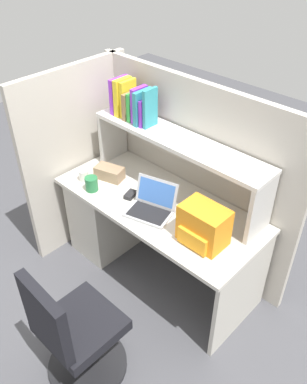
{
  "coord_description": "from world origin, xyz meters",
  "views": [
    {
      "loc": [
        1.57,
        -1.7,
        2.55
      ],
      "look_at": [
        0.0,
        -0.05,
        0.85
      ],
      "focal_mm": 37.77,
      "sensor_mm": 36.0,
      "label": 1
    }
  ],
  "objects": [
    {
      "name": "ground_plane",
      "position": [
        0.0,
        0.0,
        0.0
      ],
      "size": [
        8.0,
        8.0,
        0.0
      ],
      "primitive_type": "plane",
      "color": "#4C4C51"
    },
    {
      "name": "desk",
      "position": [
        -0.39,
        0.0,
        0.4
      ],
      "size": [
        1.6,
        0.7,
        0.73
      ],
      "color": "beige",
      "rests_on": "ground_plane"
    },
    {
      "name": "cubicle_partition_rear",
      "position": [
        0.0,
        0.38,
        0.78
      ],
      "size": [
        1.84,
        0.05,
        1.55
      ],
      "primitive_type": "cube",
      "color": "#BCB5A8",
      "rests_on": "ground_plane"
    },
    {
      "name": "cubicle_partition_left",
      "position": [
        -0.85,
        -0.05,
        0.78
      ],
      "size": [
        0.05,
        1.06,
        1.55
      ],
      "primitive_type": "cube",
      "color": "#BCB5A8",
      "rests_on": "ground_plane"
    },
    {
      "name": "overhead_hutch",
      "position": [
        0.0,
        0.2,
        1.08
      ],
      "size": [
        1.44,
        0.28,
        0.45
      ],
      "color": "beige",
      "rests_on": "desk"
    },
    {
      "name": "reference_books_on_shelf",
      "position": [
        -0.45,
        0.2,
        1.31
      ],
      "size": [
        0.37,
        0.19,
        0.29
      ],
      "color": "purple",
      "rests_on": "overhead_hutch"
    },
    {
      "name": "laptop",
      "position": [
        0.04,
        -0.11,
        0.78
      ],
      "size": [
        0.37,
        0.34,
        0.22
      ],
      "color": "#B7BABF",
      "rests_on": "desk"
    },
    {
      "name": "backpack",
      "position": [
        0.48,
        -0.1,
        0.86
      ],
      "size": [
        0.3,
        0.22,
        0.27
      ],
      "color": "orange",
      "rests_on": "desk"
    },
    {
      "name": "computer_mouse",
      "position": [
        -0.2,
        -0.09,
        0.75
      ],
      "size": [
        0.09,
        0.12,
        0.03
      ],
      "primitive_type": "cube",
      "rotation": [
        0.0,
        0.0,
        0.29
      ],
      "color": "#262628",
      "rests_on": "desk"
    },
    {
      "name": "paper_cup",
      "position": [
        -0.61,
        -0.2,
        0.78
      ],
      "size": [
        0.08,
        0.08,
        0.09
      ],
      "primitive_type": "cylinder",
      "color": "white",
      "rests_on": "desk"
    },
    {
      "name": "tissue_box",
      "position": [
        -0.49,
        -0.04,
        0.78
      ],
      "size": [
        0.25,
        0.18,
        0.1
      ],
      "primitive_type": "cube",
      "rotation": [
        0.0,
        0.0,
        0.29
      ],
      "color": "#9E7F60",
      "rests_on": "desk"
    },
    {
      "name": "snack_canister",
      "position": [
        -0.47,
        -0.23,
        0.79
      ],
      "size": [
        0.1,
        0.1,
        0.11
      ],
      "primitive_type": "cylinder",
      "color": "#26723F",
      "rests_on": "desk"
    },
    {
      "name": "office_chair",
      "position": [
        0.24,
        -0.99,
        0.39
      ],
      "size": [
        0.52,
        0.52,
        0.93
      ],
      "rotation": [
        0.0,
        0.0,
        3.1
      ],
      "color": "black",
      "rests_on": "ground_plane"
    }
  ]
}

